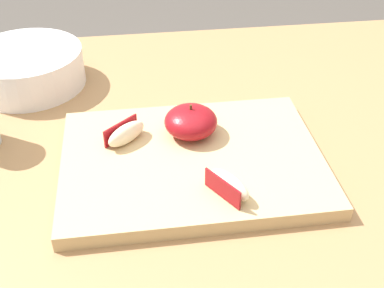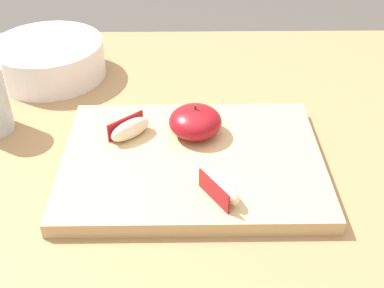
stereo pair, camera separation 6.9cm
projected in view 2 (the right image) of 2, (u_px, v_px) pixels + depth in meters
name	position (u px, v px, depth m)	size (l,w,h in m)	color
dining_table	(218.00, 205.00, 0.81)	(1.12, 0.87, 0.75)	#9E754C
cutting_board	(192.00, 161.00, 0.71)	(0.37, 0.27, 0.02)	tan
apple_half_skin_up	(195.00, 122.00, 0.73)	(0.08, 0.08, 0.05)	maroon
apple_wedge_near_knife	(221.00, 187.00, 0.62)	(0.06, 0.07, 0.03)	beige
apple_wedge_front	(130.00, 129.00, 0.73)	(0.07, 0.06, 0.03)	beige
ceramic_fruit_bowl	(49.00, 58.00, 0.91)	(0.20, 0.20, 0.07)	white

